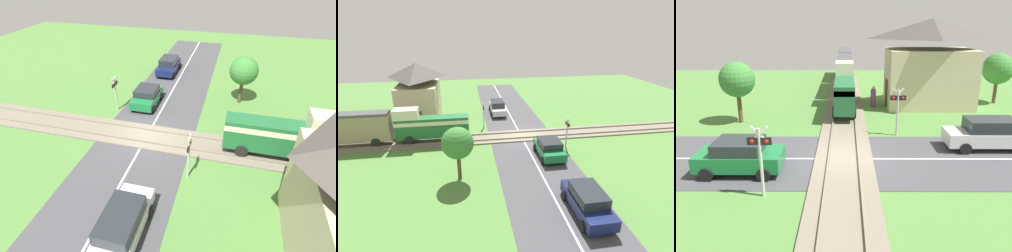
# 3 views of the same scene
# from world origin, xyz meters

# --- Properties ---
(ground_plane) EXTENTS (60.00, 60.00, 0.00)m
(ground_plane) POSITION_xyz_m (0.00, 0.00, 0.00)
(ground_plane) COLOR #4C7A38
(road_surface) EXTENTS (48.00, 6.40, 0.02)m
(road_surface) POSITION_xyz_m (0.00, 0.00, 0.01)
(road_surface) COLOR #424247
(road_surface) RESTS_ON ground_plane
(track_bed) EXTENTS (2.80, 48.00, 0.24)m
(track_bed) POSITION_xyz_m (0.00, 0.00, 0.07)
(track_bed) COLOR #756B5B
(track_bed) RESTS_ON ground_plane
(train) EXTENTS (1.58, 22.14, 3.18)m
(train) POSITION_xyz_m (0.00, 16.44, 1.89)
(train) COLOR #1E6033
(train) RESTS_ON track_bed
(car_near_crossing) EXTENTS (3.69, 2.01, 1.52)m
(car_near_crossing) POSITION_xyz_m (-4.56, -1.44, 0.80)
(car_near_crossing) COLOR #197038
(car_near_crossing) RESTS_ON ground_plane
(car_far_side) EXTENTS (4.59, 1.84, 1.63)m
(car_far_side) POSITION_xyz_m (7.62, 1.44, 0.84)
(car_far_side) COLOR silver
(car_far_side) RESTS_ON ground_plane
(crossing_signal_west_approach) EXTENTS (0.90, 0.18, 2.86)m
(crossing_signal_west_approach) POSITION_xyz_m (-3.08, -3.52, 1.85)
(crossing_signal_west_approach) COLOR #B7B7B7
(crossing_signal_west_approach) RESTS_ON ground_plane
(crossing_signal_east_approach) EXTENTS (0.90, 0.18, 2.86)m
(crossing_signal_east_approach) POSITION_xyz_m (3.08, 3.52, 1.85)
(crossing_signal_east_approach) COLOR #B7B7B7
(crossing_signal_east_approach) RESTS_ON ground_plane
(station_building) EXTENTS (6.92, 4.55, 6.63)m
(station_building) POSITION_xyz_m (6.49, 10.53, 3.24)
(station_building) COLOR #C6B793
(station_building) RESTS_ON ground_plane
(pedestrian_by_station) EXTENTS (0.41, 0.41, 1.64)m
(pedestrian_by_station) POSITION_xyz_m (2.23, 10.19, 0.75)
(pedestrian_by_station) COLOR #7F3D84
(pedestrian_by_station) RESTS_ON ground_plane
(tree_by_station) EXTENTS (2.45, 2.45, 4.03)m
(tree_by_station) POSITION_xyz_m (12.20, 11.47, 2.79)
(tree_by_station) COLOR brown
(tree_by_station) RESTS_ON ground_plane
(tree_roadside_hedge) EXTENTS (2.27, 2.27, 4.00)m
(tree_roadside_hedge) POSITION_xyz_m (-6.88, 6.08, 2.84)
(tree_roadside_hedge) COLOR brown
(tree_roadside_hedge) RESTS_ON ground_plane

